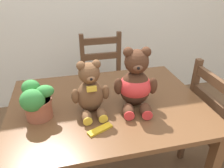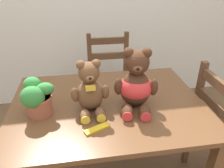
# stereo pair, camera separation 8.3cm
# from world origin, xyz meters

# --- Properties ---
(dining_table) EXTENTS (1.18, 0.87, 0.74)m
(dining_table) POSITION_xyz_m (0.00, 0.44, 0.63)
(dining_table) COLOR brown
(dining_table) RESTS_ON ground_plane
(wooden_chair_behind) EXTENTS (0.40, 0.39, 0.94)m
(wooden_chair_behind) POSITION_xyz_m (0.12, 1.16, 0.45)
(wooden_chair_behind) COLOR brown
(wooden_chair_behind) RESTS_ON ground_plane
(wooden_chair_side) EXTENTS (0.41, 0.39, 0.93)m
(wooden_chair_side) POSITION_xyz_m (0.81, 0.36, 0.45)
(wooden_chair_side) COLOR brown
(wooden_chair_side) RESTS_ON ground_plane
(teddy_bear_left) EXTENTS (0.22, 0.22, 0.31)m
(teddy_bear_left) POSITION_xyz_m (-0.11, 0.38, 0.87)
(teddy_bear_left) COLOR brown
(teddy_bear_left) RESTS_ON dining_table
(teddy_bear_right) EXTENTS (0.26, 0.28, 0.36)m
(teddy_bear_right) POSITION_xyz_m (0.16, 0.38, 0.89)
(teddy_bear_right) COLOR #472819
(teddy_bear_right) RESTS_ON dining_table
(potted_plant) EXTENTS (0.18, 0.19, 0.21)m
(potted_plant) POSITION_xyz_m (-0.40, 0.38, 0.85)
(potted_plant) COLOR #9E5138
(potted_plant) RESTS_ON dining_table
(chocolate_bar) EXTENTS (0.14, 0.09, 0.01)m
(chocolate_bar) POSITION_xyz_m (-0.09, 0.19, 0.75)
(chocolate_bar) COLOR gold
(chocolate_bar) RESTS_ON dining_table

